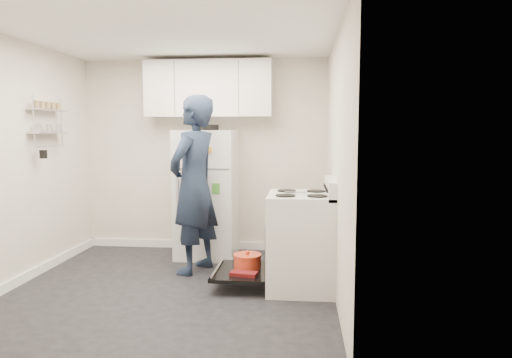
# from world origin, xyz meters

# --- Properties ---
(room) EXTENTS (3.21, 3.21, 2.51)m
(room) POSITION_xyz_m (-0.03, 0.03, 1.21)
(room) COLOR black
(room) RESTS_ON ground
(electric_range) EXTENTS (0.66, 0.76, 1.10)m
(electric_range) POSITION_xyz_m (1.26, 0.15, 0.47)
(electric_range) COLOR silver
(electric_range) RESTS_ON ground
(open_oven_door) EXTENTS (0.55, 0.70, 0.22)m
(open_oven_door) POSITION_xyz_m (0.70, 0.18, 0.19)
(open_oven_door) COLOR black
(open_oven_door) RESTS_ON ground
(refrigerator) EXTENTS (0.72, 0.74, 1.65)m
(refrigerator) POSITION_xyz_m (0.10, 1.25, 0.80)
(refrigerator) COLOR white
(refrigerator) RESTS_ON ground
(upper_cabinets) EXTENTS (1.60, 0.33, 0.70)m
(upper_cabinets) POSITION_xyz_m (0.10, 1.43, 2.10)
(upper_cabinets) COLOR silver
(upper_cabinets) RESTS_ON room
(wall_shelf_rack) EXTENTS (0.14, 0.60, 0.61)m
(wall_shelf_rack) POSITION_xyz_m (-1.52, 0.49, 1.68)
(wall_shelf_rack) COLOR #B2B2B7
(wall_shelf_rack) RESTS_ON room
(person) EXTENTS (0.70, 0.84, 1.96)m
(person) POSITION_xyz_m (0.09, 0.58, 0.98)
(person) COLOR #192337
(person) RESTS_ON ground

